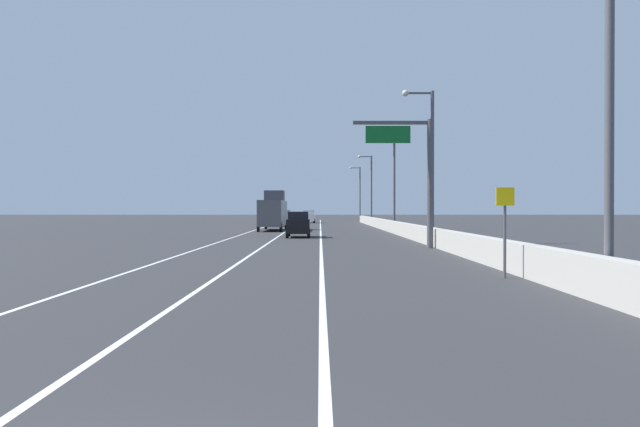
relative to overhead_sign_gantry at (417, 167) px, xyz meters
name	(u,v)px	position (x,y,z in m)	size (l,w,h in m)	color
ground_plane	(307,229)	(-7.12, 32.25, -4.73)	(320.00, 320.00, 0.00)	#2D2D30
lane_stripe_left	(247,232)	(-12.62, 23.25, -4.73)	(0.16, 130.00, 0.00)	silver
lane_stripe_center	(284,232)	(-9.12, 23.25, -4.73)	(0.16, 130.00, 0.00)	silver
lane_stripe_right	(320,232)	(-5.62, 23.25, -4.73)	(0.16, 130.00, 0.00)	silver
jersey_barrier_right	(418,233)	(1.34, 8.25, -4.18)	(0.60, 120.00, 1.10)	#B2ADA3
overhead_sign_gantry	(417,167)	(0.00, 0.00, 0.00)	(4.68, 0.36, 7.50)	#47474C
speed_advisory_sign	(505,225)	(0.44, -15.53, -2.96)	(0.60, 0.11, 3.00)	#4C4C51
lamp_post_right_near	(599,71)	(1.56, -19.94, 1.13)	(2.14, 0.44, 10.22)	#4C4C51
lamp_post_right_second	(428,155)	(1.57, 5.25, 1.13)	(2.14, 0.44, 10.22)	#4C4C51
lamp_post_right_third	(392,175)	(2.06, 30.44, 1.13)	(2.14, 0.44, 10.22)	#4C4C51
lamp_post_right_fourth	(369,185)	(1.70, 55.64, 1.13)	(2.14, 0.44, 10.22)	#4C4C51
lamp_post_right_fifth	(358,190)	(1.64, 80.83, 1.13)	(2.14, 0.44, 10.22)	#4C4C51
car_white_0	(309,217)	(-7.46, 62.62, -3.72)	(1.97, 4.22, 2.03)	white
car_silver_1	(284,218)	(-10.34, 44.17, -3.67)	(1.87, 4.29, 2.13)	#B7B7BC
car_black_2	(298,224)	(-7.41, 13.48, -3.70)	(1.92, 4.45, 2.06)	black
box_truck	(273,212)	(-10.61, 28.98, -2.79)	(2.52, 9.44, 4.24)	#4C4C51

